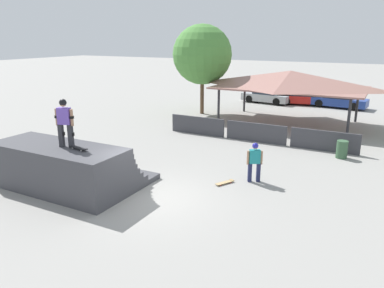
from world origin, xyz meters
TOP-DOWN VIEW (x-y plane):
  - ground_plane at (0.00, 0.00)m, footprint 160.00×160.00m
  - quarter_pipe_ramp at (-3.42, -0.59)m, footprint 5.38×3.80m
  - skater_on_deck at (-2.99, -0.81)m, footprint 0.76×0.39m
  - skateboard_on_deck at (-2.33, -0.87)m, footprint 0.86×0.34m
  - bystander_walking at (2.78, 3.35)m, footprint 0.60×0.40m
  - skateboard_on_ground at (1.86, 2.60)m, footprint 0.57×0.84m
  - barrier_fence at (0.89, 9.09)m, footprint 10.68×0.12m
  - pavilion_shelter at (1.23, 14.67)m, footprint 9.48×5.72m
  - tree_beside_pavilion at (-5.31, 14.77)m, footprint 4.33×4.33m
  - trash_bin at (5.47, 8.27)m, footprint 0.52×0.52m
  - parked_car_silver at (-2.48, 21.76)m, footprint 4.39×2.25m
  - parked_car_red at (0.47, 22.37)m, footprint 4.38×2.45m
  - parked_car_blue at (3.42, 22.29)m, footprint 4.55×2.09m

SIDE VIEW (x-z plane):
  - ground_plane at x=0.00m, z-range 0.00..0.00m
  - skateboard_on_ground at x=1.86m, z-range 0.01..0.10m
  - trash_bin at x=5.47m, z-range 0.00..0.85m
  - barrier_fence at x=0.89m, z-range 0.00..1.05m
  - parked_car_red at x=0.47m, z-range -0.04..1.24m
  - parked_car_silver at x=-2.48m, z-range -0.03..1.24m
  - parked_car_blue at x=3.42m, z-range -0.03..1.24m
  - quarter_pipe_ramp at x=-3.42m, z-range -0.09..1.64m
  - bystander_walking at x=2.78m, z-range 0.14..1.76m
  - skateboard_on_deck at x=-2.33m, z-range 1.75..1.84m
  - skater_on_deck at x=-2.99m, z-range 1.87..3.63m
  - pavilion_shelter at x=1.23m, z-range 1.15..4.64m
  - tree_beside_pavilion at x=-5.31m, z-range 1.09..7.62m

